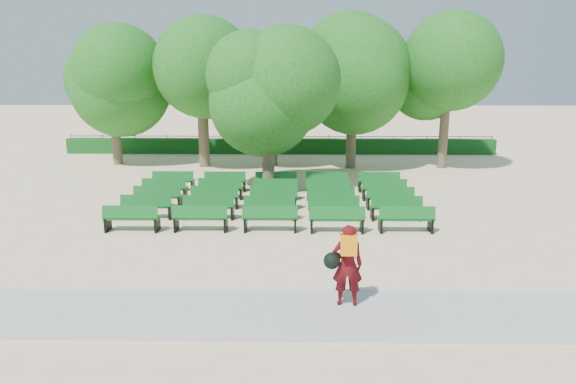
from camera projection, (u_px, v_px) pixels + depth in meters
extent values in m
plane|color=beige|center=(267.00, 216.00, 17.76)|extent=(120.00, 120.00, 0.00)
cube|color=#B3B3AE|center=(246.00, 313.00, 10.55)|extent=(30.00, 2.20, 0.06)
cube|color=silver|center=(251.00, 289.00, 11.66)|extent=(30.00, 0.12, 0.10)
cube|color=#144F1A|center=(280.00, 146.00, 31.28)|extent=(26.00, 0.70, 0.90)
cube|color=#116221|center=(273.00, 197.00, 18.71)|extent=(1.73, 0.55, 0.06)
cube|color=#116221|center=(273.00, 192.00, 18.46)|extent=(1.72, 0.20, 0.40)
cylinder|color=brown|center=(268.00, 159.00, 20.76)|extent=(0.50, 0.50, 2.84)
ellipsoid|color=#216C1E|center=(268.00, 94.00, 20.17)|extent=(4.31, 4.31, 3.88)
imported|color=#4B0A0E|center=(347.00, 265.00, 10.71)|extent=(0.65, 0.43, 1.76)
cube|color=orange|center=(349.00, 245.00, 10.40)|extent=(0.33, 0.16, 0.41)
sphere|color=black|center=(332.00, 261.00, 10.63)|extent=(0.35, 0.35, 0.35)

